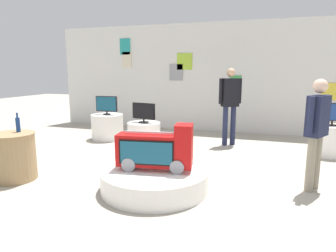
{
  "coord_description": "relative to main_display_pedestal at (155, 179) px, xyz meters",
  "views": [
    {
      "loc": [
        1.15,
        -4.32,
        1.72
      ],
      "look_at": [
        -0.39,
        0.52,
        0.79
      ],
      "focal_mm": 31.66,
      "sensor_mm": 36.0,
      "label": 1
    }
  ],
  "objects": [
    {
      "name": "back_wall_display",
      "position": [
        0.29,
        4.72,
        1.39
      ],
      "size": [
        10.23,
        0.13,
        3.09
      ],
      "color": "silver",
      "rests_on": "ground"
    },
    {
      "name": "novelty_firetruck_tv",
      "position": [
        0.02,
        -0.0,
        0.44
      ],
      "size": [
        1.13,
        0.49,
        0.68
      ],
      "color": "gray",
      "rests_on": "main_display_pedestal"
    },
    {
      "name": "shopper_browsing_near_truck",
      "position": [
        2.22,
        0.7,
        0.79
      ],
      "size": [
        0.36,
        0.49,
        1.63
      ],
      "color": "gray",
      "rests_on": "ground"
    },
    {
      "name": "side_table_round",
      "position": [
        -2.3,
        -0.3,
        0.23
      ],
      "size": [
        0.69,
        0.69,
        0.76
      ],
      "color": "#9E7F56",
      "rests_on": "ground"
    },
    {
      "name": "display_pedestal_left_rear",
      "position": [
        -0.96,
        1.95,
        0.16
      ],
      "size": [
        0.71,
        0.71,
        0.64
      ],
      "primitive_type": "cylinder",
      "color": "white",
      "rests_on": "ground"
    },
    {
      "name": "display_pedestal_right_rear",
      "position": [
        -2.33,
        2.79,
        0.16
      ],
      "size": [
        0.81,
        0.81,
        0.64
      ],
      "primitive_type": "cylinder",
      "color": "white",
      "rests_on": "ground"
    },
    {
      "name": "tv_on_left_rear",
      "position": [
        -0.96,
        1.94,
        0.71
      ],
      "size": [
        0.56,
        0.22,
        0.42
      ],
      "color": "black",
      "rests_on": "display_pedestal_left_rear"
    },
    {
      "name": "main_display_pedestal",
      "position": [
        0.0,
        0.0,
        0.0
      ],
      "size": [
        1.58,
        1.58,
        0.31
      ],
      "primitive_type": "cylinder",
      "color": "white",
      "rests_on": "ground"
    },
    {
      "name": "ground_plane",
      "position": [
        0.3,
        0.41,
        -0.15
      ],
      "size": [
        30.0,
        30.0,
        0.0
      ],
      "primitive_type": "plane",
      "color": "#A8A091"
    },
    {
      "name": "tv_on_right_rear",
      "position": [
        -2.33,
        2.79,
        0.74
      ],
      "size": [
        0.58,
        0.2,
        0.47
      ],
      "color": "black",
      "rests_on": "display_pedestal_right_rear"
    },
    {
      "name": "display_pedestal_center_rear",
      "position": [
        2.84,
        2.78,
        0.16
      ],
      "size": [
        0.64,
        0.64,
        0.64
      ],
      "primitive_type": "cylinder",
      "color": "white",
      "rests_on": "ground"
    },
    {
      "name": "shopper_browsing_rear",
      "position": [
        0.74,
        3.08,
        0.91
      ],
      "size": [
        0.49,
        0.37,
        1.8
      ],
      "color": "#1E233F",
      "rests_on": "ground"
    },
    {
      "name": "tv_on_center_rear",
      "position": [
        2.84,
        2.78,
        0.74
      ],
      "size": [
        0.55,
        0.19,
        0.47
      ],
      "color": "black",
      "rests_on": "display_pedestal_center_rear"
    },
    {
      "name": "bottle_on_side_table",
      "position": [
        -2.28,
        -0.17,
        0.73
      ],
      "size": [
        0.07,
        0.07,
        0.31
      ],
      "color": "navy",
      "rests_on": "side_table_round"
    }
  ]
}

